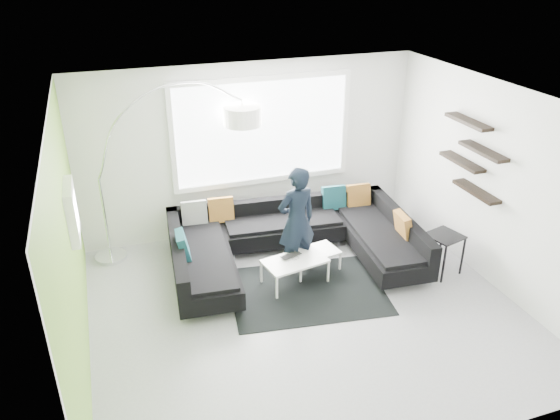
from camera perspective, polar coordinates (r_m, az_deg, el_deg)
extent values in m
plane|color=gray|center=(7.40, 2.60, -10.27)|extent=(5.50, 5.50, 0.00)
cube|color=silver|center=(8.85, -3.14, 6.34)|extent=(5.50, 0.04, 2.80)
cube|color=silver|center=(4.81, 14.12, -13.27)|extent=(5.50, 0.04, 2.80)
cube|color=silver|center=(6.30, -21.18, -4.15)|extent=(0.04, 5.00, 2.80)
cube|color=silver|center=(8.03, 21.44, 2.35)|extent=(0.04, 5.00, 2.80)
cube|color=white|center=(6.17, 3.13, 11.15)|extent=(5.50, 5.00, 0.04)
cube|color=#6B9E33|center=(6.30, -21.09, -4.14)|extent=(0.01, 5.00, 2.80)
cube|color=white|center=(8.77, -1.84, 8.25)|extent=(2.96, 0.06, 1.68)
cube|color=white|center=(6.74, -20.84, -0.15)|extent=(0.12, 0.66, 0.66)
cube|color=black|center=(8.14, 19.44, 5.29)|extent=(0.20, 1.24, 0.95)
cube|color=black|center=(8.23, 1.46, -4.60)|extent=(3.76, 2.52, 0.38)
cube|color=black|center=(8.06, 1.49, -2.59)|extent=(3.76, 2.52, 0.28)
cube|color=brown|center=(8.04, 1.49, -2.23)|extent=(3.21, 0.46, 0.40)
cube|color=black|center=(7.74, 2.85, -8.44)|extent=(2.31, 1.82, 0.01)
cube|color=white|center=(7.96, 2.57, -5.78)|extent=(1.24, 0.86, 0.37)
cube|color=black|center=(8.34, 16.59, -4.40)|extent=(0.55, 0.55, 0.62)
imported|color=black|center=(7.79, 1.74, -1.16)|extent=(0.74, 0.60, 1.64)
imported|color=black|center=(7.76, 1.37, -4.95)|extent=(0.43, 0.38, 0.02)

